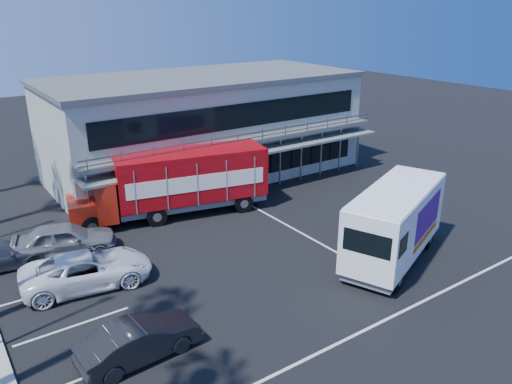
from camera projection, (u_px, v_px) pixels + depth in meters
ground at (300, 259)px, 25.07m from camera, size 120.00×120.00×0.00m
building at (204, 125)px, 36.88m from camera, size 22.40×12.00×7.30m
red_truck at (178, 181)px, 29.74m from camera, size 11.89×5.02×3.90m
white_van at (395, 223)px, 24.35m from camera, size 8.10×5.35×3.75m
parked_car_b at (140, 340)px, 17.82m from camera, size 4.54×1.82×1.47m
parked_car_c at (87, 270)px, 22.45m from camera, size 6.04×3.46×1.59m
parked_car_d at (0, 255)px, 24.03m from camera, size 4.68×2.23×1.32m
parked_car_e at (65, 239)px, 25.24m from camera, size 5.34×3.27×1.70m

